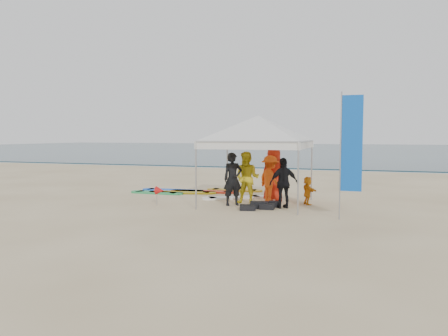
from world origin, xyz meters
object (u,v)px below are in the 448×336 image
person_orange_a (270,179)px  marker_pennant (160,191)px  person_orange_b (274,175)px  person_black_a (233,179)px  feather_flag (351,145)px  surfboard_spread (196,192)px  person_yellow (247,178)px  person_seated (308,191)px  canopy_tent (258,116)px  person_black_b (284,183)px

person_orange_a → marker_pennant: person_orange_a is taller
person_orange_b → person_black_a: bearing=60.0°
feather_flag → surfboard_spread: 7.59m
marker_pennant → feather_flag: bearing=-6.4°
person_yellow → surfboard_spread: bearing=146.8°
person_black_a → feather_flag: size_ratio=0.50×
person_yellow → feather_flag: size_ratio=0.51×
person_yellow → surfboard_spread: 3.55m
person_yellow → person_orange_a: bearing=42.1°
person_orange_a → person_yellow: bearing=81.1°
person_black_a → surfboard_spread: person_black_a is taller
person_orange_a → person_seated: person_orange_a is taller
person_black_a → canopy_tent: canopy_tent is taller
person_black_b → person_yellow: bearing=-49.6°
person_yellow → marker_pennant: (-2.75, -1.11, -0.41)m
person_orange_b → feather_flag: size_ratio=0.54×
person_yellow → marker_pennant: size_ratio=2.83×
person_yellow → person_black_a: bearing=-131.8°
person_seated → person_black_b: bearing=117.1°
canopy_tent → person_orange_b: bearing=63.0°
person_orange_a → surfboard_spread: (-3.40, 1.59, -0.80)m
person_seated → marker_pennant: 5.02m
person_black_a → person_black_b: (1.73, -0.03, -0.07)m
person_orange_b → surfboard_spread: bearing=-8.0°
person_yellow → feather_flag: feather_flag is taller
person_seated → marker_pennant: bearing=79.5°
person_black_b → person_seated: 1.23m
person_yellow → person_seated: (1.98, 0.58, -0.42)m
marker_pennant → person_orange_b: bearing=30.1°
person_black_a → marker_pennant: size_ratio=2.80×
person_orange_a → canopy_tent: canopy_tent is taller
person_black_b → person_black_a: bearing=-33.4°
person_black_b → surfboard_spread: person_black_b is taller
person_yellow → person_orange_b: (0.73, 0.90, 0.06)m
marker_pennant → person_black_b: bearing=9.7°
person_orange_a → person_orange_b: person_orange_b is taller
person_orange_a → person_black_b: (0.65, -0.94, -0.01)m
feather_flag → person_orange_b: bearing=135.0°
person_seated → person_yellow: bearing=76.2°
person_black_a → person_orange_b: 1.71m
feather_flag → surfboard_spread: feather_flag is taller
person_seated → person_orange_a: bearing=62.4°
person_yellow → feather_flag: bearing=-23.2°
canopy_tent → person_seated: bearing=15.4°
marker_pennant → person_seated: bearing=19.7°
person_orange_a → canopy_tent: 2.25m
person_seated → marker_pennant: (-4.73, -1.70, 0.01)m
person_seated → canopy_tent: bearing=75.2°
person_black_a → marker_pennant: 2.49m
feather_flag → marker_pennant: size_ratio=5.59×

